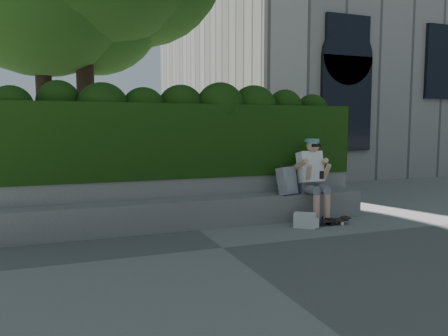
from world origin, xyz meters
name	(u,v)px	position (x,y,z in m)	size (l,w,h in m)	color
ground	(222,248)	(0.00, 0.00, 0.00)	(80.00, 80.00, 0.00)	slate
bench_ledge	(195,213)	(0.00, 1.25, 0.23)	(6.00, 0.45, 0.45)	gray
planter_wall	(186,199)	(0.00, 1.73, 0.38)	(6.00, 0.50, 0.75)	gray
hedge	(182,140)	(0.00, 1.95, 1.35)	(6.00, 1.00, 1.20)	black
person	(312,176)	(2.02, 1.07, 0.75)	(0.40, 0.76, 1.38)	slate
skateboard	(325,221)	(2.00, 0.64, 0.07)	(0.77, 0.23, 0.08)	black
backpack_plaid	(287,181)	(1.59, 1.15, 0.68)	(0.31, 0.17, 0.46)	#AFAFB4
backpack_ground	(305,220)	(1.64, 0.64, 0.11)	(0.34, 0.24, 0.22)	silver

